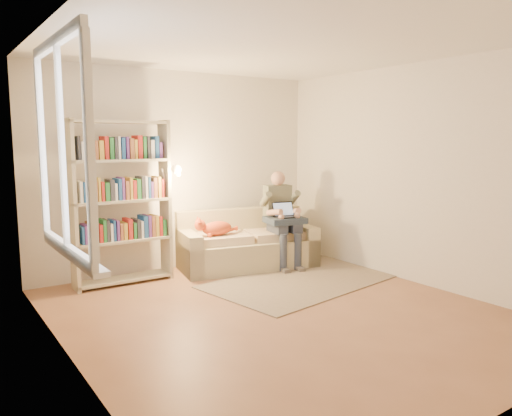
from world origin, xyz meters
TOP-DOWN VIEW (x-y plane):
  - floor at (0.00, 0.00)m, footprint 4.50×4.50m
  - ceiling at (0.00, 0.00)m, footprint 4.00×4.50m
  - wall_left at (-2.00, 0.00)m, footprint 0.02×4.50m
  - wall_right at (2.00, 0.00)m, footprint 0.02×4.50m
  - wall_back at (0.00, 2.25)m, footprint 4.00×0.02m
  - wall_front at (0.00, -2.25)m, footprint 4.00×0.02m
  - window at (-1.95, 0.20)m, footprint 0.12×1.52m
  - sofa at (0.72, 1.74)m, footprint 1.92×1.16m
  - person at (1.13, 1.50)m, footprint 0.45×0.62m
  - cat at (0.27, 1.72)m, footprint 0.64×0.30m
  - blanket at (1.06, 1.40)m, footprint 0.56×0.49m
  - laptop at (1.06, 1.41)m, footprint 0.34×0.32m
  - bookshelf at (-0.92, 1.90)m, footprint 1.28×0.36m
  - rug at (0.92, 0.77)m, footprint 2.54×1.74m

SIDE VIEW (x-z plane):
  - floor at x=0.00m, z-range 0.00..0.00m
  - rug at x=0.92m, z-range 0.00..0.01m
  - sofa at x=0.72m, z-range -0.10..0.66m
  - cat at x=0.27m, z-range 0.47..0.70m
  - blanket at x=1.06m, z-range 0.61..0.69m
  - person at x=1.13m, z-range 0.08..1.37m
  - laptop at x=1.06m, z-range 0.62..0.86m
  - bookshelf at x=-0.92m, z-range 0.10..2.05m
  - wall_left at x=-2.00m, z-range 0.00..2.60m
  - wall_right at x=2.00m, z-range 0.00..2.60m
  - wall_back at x=0.00m, z-range 0.00..2.60m
  - wall_front at x=0.00m, z-range 0.00..2.60m
  - window at x=-1.95m, z-range 0.53..2.22m
  - ceiling at x=0.00m, z-range 2.59..2.61m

